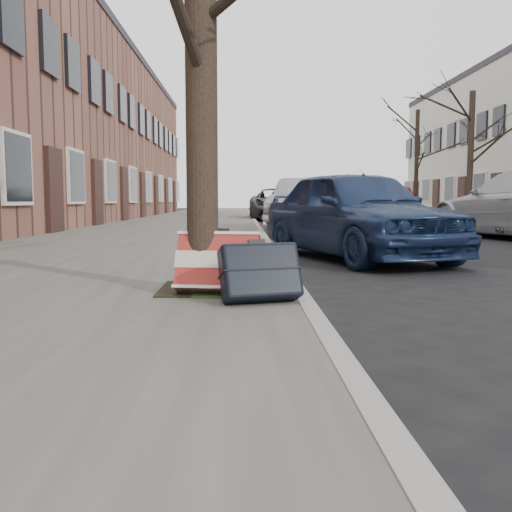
{
  "coord_description": "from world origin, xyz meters",
  "views": [
    {
      "loc": [
        -1.73,
        -3.61,
        0.88
      ],
      "look_at": [
        -1.62,
        0.8,
        0.44
      ],
      "focal_mm": 40.0,
      "sensor_mm": 36.0,
      "label": 1
    }
  ],
  "objects_px": {
    "car_near_mid": "(308,205)",
    "suitcase_navy": "(260,272)",
    "car_near_front": "(356,213)",
    "suitcase_red": "(218,264)"
  },
  "relations": [
    {
      "from": "car_near_front",
      "to": "suitcase_red",
      "type": "bearing_deg",
      "value": -134.0
    },
    {
      "from": "suitcase_red",
      "to": "suitcase_navy",
      "type": "height_order",
      "value": "suitcase_red"
    },
    {
      "from": "car_near_front",
      "to": "car_near_mid",
      "type": "bearing_deg",
      "value": 70.9
    },
    {
      "from": "suitcase_navy",
      "to": "car_near_front",
      "type": "xyz_separation_m",
      "value": [
        1.57,
        4.28,
        0.33
      ]
    },
    {
      "from": "suitcase_navy",
      "to": "car_near_mid",
      "type": "bearing_deg",
      "value": 65.22
    },
    {
      "from": "suitcase_red",
      "to": "car_near_front",
      "type": "xyz_separation_m",
      "value": [
        1.89,
        3.92,
        0.31
      ]
    },
    {
      "from": "suitcase_red",
      "to": "car_near_mid",
      "type": "height_order",
      "value": "car_near_mid"
    },
    {
      "from": "car_near_mid",
      "to": "suitcase_navy",
      "type": "bearing_deg",
      "value": -83.79
    },
    {
      "from": "suitcase_red",
      "to": "car_near_mid",
      "type": "distance_m",
      "value": 11.07
    },
    {
      "from": "suitcase_red",
      "to": "suitcase_navy",
      "type": "distance_m",
      "value": 0.48
    }
  ]
}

